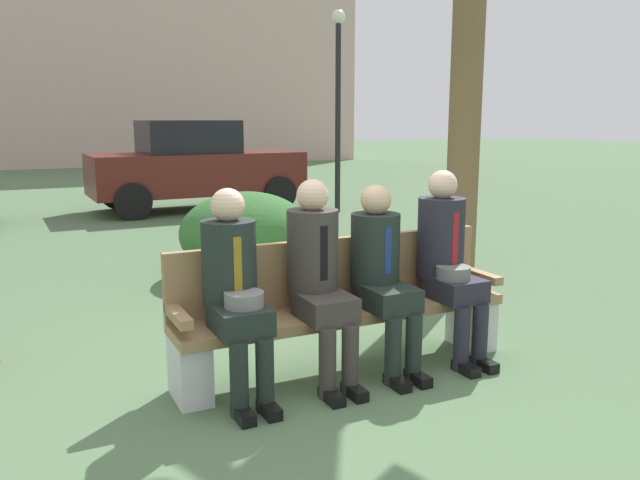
# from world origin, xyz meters

# --- Properties ---
(ground_plane) EXTENTS (80.00, 80.00, 0.00)m
(ground_plane) POSITION_xyz_m (0.00, 0.00, 0.00)
(ground_plane) COLOR #506D4A
(park_bench) EXTENTS (2.38, 0.44, 0.90)m
(park_bench) POSITION_xyz_m (0.34, 0.27, 0.44)
(park_bench) COLOR #99754C
(park_bench) RESTS_ON ground
(seated_man_leftmost) EXTENTS (0.34, 0.72, 1.30)m
(seated_man_leftmost) POSITION_xyz_m (-0.47, 0.13, 0.73)
(seated_man_leftmost) COLOR #1E2823
(seated_man_leftmost) RESTS_ON ground
(seated_man_centerleft) EXTENTS (0.34, 0.72, 1.33)m
(seated_man_centerleft) POSITION_xyz_m (0.10, 0.14, 0.74)
(seated_man_centerleft) COLOR #38332D
(seated_man_centerleft) RESTS_ON ground
(seated_man_centerright) EXTENTS (0.34, 0.72, 1.28)m
(seated_man_centerright) POSITION_xyz_m (0.58, 0.14, 0.72)
(seated_man_centerright) COLOR #1E2823
(seated_man_centerright) RESTS_ON ground
(seated_man_rightmost) EXTENTS (0.34, 0.72, 1.36)m
(seated_man_rightmost) POSITION_xyz_m (1.13, 0.14, 0.75)
(seated_man_rightmost) COLOR #23232D
(seated_man_rightmost) RESTS_ON ground
(shrub_near_bench) EXTENTS (0.86, 0.79, 0.54)m
(shrub_near_bench) POSITION_xyz_m (0.27, 2.08, 0.27)
(shrub_near_bench) COLOR #2F7D25
(shrub_near_bench) RESTS_ON ground
(shrub_mid_lawn) EXTENTS (1.48, 1.35, 0.92)m
(shrub_mid_lawn) POSITION_xyz_m (0.67, 3.18, 0.46)
(shrub_mid_lawn) COLOR #33692F
(shrub_mid_lawn) RESTS_ON ground
(parked_car_far) EXTENTS (3.93, 1.77, 1.68)m
(parked_car_far) POSITION_xyz_m (1.54, 8.47, 0.84)
(parked_car_far) COLOR #591E19
(parked_car_far) RESTS_ON ground
(street_lamp) EXTENTS (0.24, 0.24, 3.59)m
(street_lamp) POSITION_xyz_m (3.80, 6.97, 2.20)
(street_lamp) COLOR black
(street_lamp) RESTS_ON ground
(building_backdrop) EXTENTS (16.25, 7.09, 10.99)m
(building_backdrop) POSITION_xyz_m (3.86, 23.83, 5.52)
(building_backdrop) COLOR #CCA79D
(building_backdrop) RESTS_ON ground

